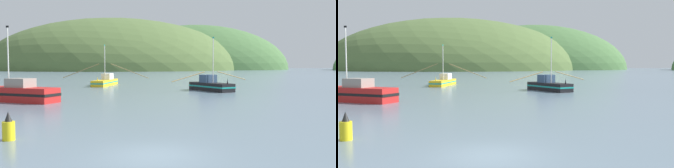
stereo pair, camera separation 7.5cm
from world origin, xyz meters
TOP-DOWN VIEW (x-y plane):
  - ground_plane at (0.00, 0.00)m, footprint 600.00×600.00m
  - hill_mid_right at (21.65, 236.89)m, footprint 131.03×104.82m
  - hill_far_right at (-33.56, 218.54)m, footprint 168.18×134.54m
  - fishing_boat_red at (-15.44, 21.11)m, footprint 11.37×6.41m
  - fishing_boat_black at (6.89, 34.68)m, footprint 11.32×7.75m
  - fishing_boat_yellow at (-10.09, 46.88)m, footprint 15.31×10.12m
  - channel_buoy at (-7.32, 2.86)m, footprint 0.60×0.60m

SIDE VIEW (x-z plane):
  - ground_plane at x=0.00m, z-range 0.00..0.00m
  - hill_mid_right at x=21.65m, z-range -31.38..31.38m
  - hill_far_right at x=-33.56m, z-range -33.39..33.39m
  - channel_buoy at x=-7.32m, z-range -0.13..1.31m
  - fishing_boat_yellow at x=-10.09m, z-range -2.88..4.28m
  - fishing_boat_black at x=6.89m, z-range -3.03..4.53m
  - fishing_boat_red at x=-15.44m, z-range -2.99..4.68m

